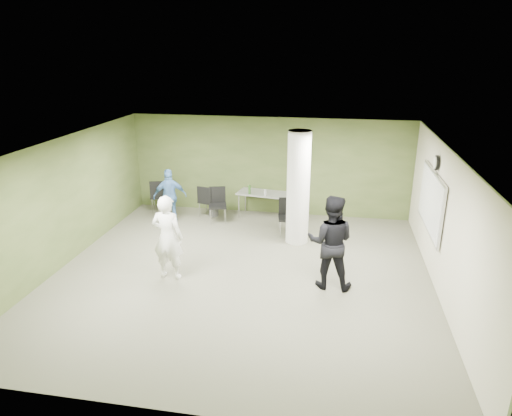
% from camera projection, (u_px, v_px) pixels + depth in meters
% --- Properties ---
extents(floor, '(8.00, 8.00, 0.00)m').
position_uv_depth(floor, '(242.00, 275.00, 9.82)').
color(floor, '#5A5B48').
rests_on(floor, ground).
extents(ceiling, '(8.00, 8.00, 0.00)m').
position_uv_depth(ceiling, '(240.00, 146.00, 8.88)').
color(ceiling, white).
rests_on(ceiling, wall_back).
extents(wall_back, '(8.00, 2.80, 0.02)m').
position_uv_depth(wall_back, '(270.00, 166.00, 13.06)').
color(wall_back, '#405126').
rests_on(wall_back, floor).
extents(wall_left, '(0.02, 8.00, 2.80)m').
position_uv_depth(wall_left, '(63.00, 203.00, 10.01)').
color(wall_left, '#405126').
rests_on(wall_left, floor).
extents(wall_right_cream, '(0.02, 8.00, 2.80)m').
position_uv_depth(wall_right_cream, '(446.00, 226.00, 8.69)').
color(wall_right_cream, beige).
rests_on(wall_right_cream, floor).
extents(column, '(0.56, 0.56, 2.80)m').
position_uv_depth(column, '(298.00, 188.00, 11.04)').
color(column, silver).
rests_on(column, floor).
extents(whiteboard, '(0.05, 2.30, 1.30)m').
position_uv_depth(whiteboard, '(431.00, 201.00, 9.79)').
color(whiteboard, silver).
rests_on(whiteboard, wall_right_cream).
extents(wall_clock, '(0.06, 0.32, 0.32)m').
position_uv_depth(wall_clock, '(436.00, 163.00, 9.50)').
color(wall_clock, black).
rests_on(wall_clock, wall_right_cream).
extents(folding_table, '(1.64, 0.91, 0.99)m').
position_uv_depth(folding_table, '(265.00, 195.00, 12.89)').
color(folding_table, gray).
rests_on(folding_table, floor).
extents(wastebasket, '(0.28, 0.28, 0.32)m').
position_uv_depth(wastebasket, '(214.00, 211.00, 13.18)').
color(wastebasket, '#4C4C4C').
rests_on(wastebasket, floor).
extents(chair_back_left, '(0.61, 0.61, 1.00)m').
position_uv_depth(chair_back_left, '(159.00, 194.00, 13.31)').
color(chair_back_left, black).
rests_on(chair_back_left, floor).
extents(chair_back_right, '(0.56, 0.56, 0.93)m').
position_uv_depth(chair_back_right, '(207.00, 199.00, 12.97)').
color(chair_back_right, black).
rests_on(chair_back_right, floor).
extents(chair_table_left, '(0.58, 0.58, 0.96)m').
position_uv_depth(chair_table_left, '(218.00, 202.00, 12.70)').
color(chair_table_left, black).
rests_on(chair_table_left, floor).
extents(chair_table_right, '(0.54, 0.54, 0.95)m').
position_uv_depth(chair_table_right, '(288.00, 214.00, 11.80)').
color(chair_table_right, black).
rests_on(chair_table_right, floor).
extents(woman_white, '(0.69, 0.47, 1.83)m').
position_uv_depth(woman_white, '(168.00, 238.00, 9.41)').
color(woman_white, white).
rests_on(woman_white, floor).
extents(man_black, '(0.98, 0.79, 1.94)m').
position_uv_depth(man_black, '(331.00, 242.00, 9.04)').
color(man_black, black).
rests_on(man_black, floor).
extents(man_blue, '(0.97, 0.66, 1.53)m').
position_uv_depth(man_blue, '(170.00, 196.00, 12.47)').
color(man_blue, '#4472AA').
rests_on(man_blue, floor).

